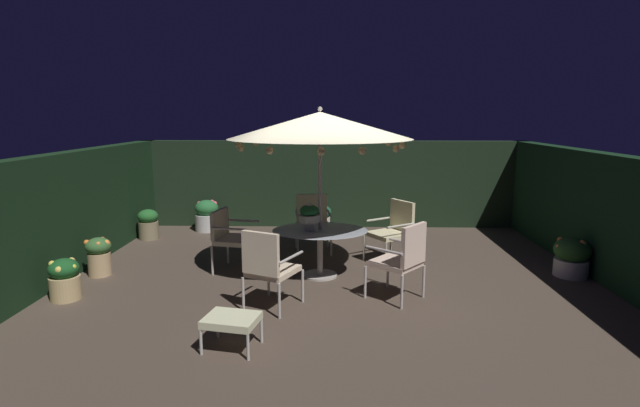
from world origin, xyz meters
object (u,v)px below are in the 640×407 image
at_px(patio_chair_southeast, 268,265).
at_px(potted_plant_left_near, 207,215).
at_px(patio_dining_table, 320,238).
at_px(potted_plant_right_far, 322,216).
at_px(potted_plant_back_right, 65,279).
at_px(potted_plant_back_center, 148,224).
at_px(centerpiece_planter, 309,215).
at_px(potted_plant_front_corner, 99,255).
at_px(patio_chair_northeast, 313,219).
at_px(patio_umbrella, 320,126).
at_px(patio_chair_east, 231,234).
at_px(patio_chair_north, 394,227).
at_px(potted_plant_left_far, 572,256).
at_px(ottoman_footrest, 231,321).
at_px(patio_chair_south, 402,257).

xyz_separation_m(patio_chair_southeast, potted_plant_left_near, (-1.87, 4.24, -0.26)).
distance_m(patio_dining_table, potted_plant_right_far, 3.15).
height_order(potted_plant_back_right, potted_plant_back_center, potted_plant_back_center).
bearing_deg(patio_dining_table, centerpiece_planter, -152.52).
height_order(potted_plant_front_corner, potted_plant_back_center, same).
bearing_deg(potted_plant_left_near, patio_chair_northeast, -32.29).
bearing_deg(potted_plant_right_far, centerpiece_planter, -92.02).
relative_size(patio_umbrella, patio_chair_southeast, 2.58).
bearing_deg(patio_umbrella, patio_chair_southeast, -114.76).
bearing_deg(patio_chair_east, patio_chair_north, 11.30).
bearing_deg(potted_plant_back_center, patio_chair_north, -16.44).
bearing_deg(potted_plant_back_right, potted_plant_left_far, 9.03).
height_order(patio_dining_table, patio_chair_southeast, patio_chair_southeast).
bearing_deg(ottoman_footrest, potted_plant_back_right, 151.99).
height_order(patio_chair_southeast, patio_chair_south, patio_chair_south).
bearing_deg(patio_umbrella, potted_plant_left_far, 1.56).
bearing_deg(potted_plant_left_far, patio_chair_southeast, -162.20).
bearing_deg(potted_plant_back_right, potted_plant_right_far, 51.34).
relative_size(centerpiece_planter, potted_plant_right_far, 0.81).
distance_m(patio_chair_north, potted_plant_back_center, 4.90).
height_order(potted_plant_back_right, potted_plant_right_far, potted_plant_back_right).
distance_m(patio_chair_north, ottoman_footrest, 3.82).
bearing_deg(patio_chair_east, potted_plant_back_right, -146.13).
relative_size(patio_chair_northeast, potted_plant_right_far, 1.94).
bearing_deg(ottoman_footrest, potted_plant_back_center, 119.68).
xyz_separation_m(centerpiece_planter, potted_plant_right_far, (0.11, 3.22, -0.69)).
bearing_deg(potted_plant_left_near, patio_chair_east, -68.01).
xyz_separation_m(patio_chair_south, ottoman_footrest, (-1.98, -1.44, -0.29)).
bearing_deg(centerpiece_planter, patio_chair_northeast, 90.64).
bearing_deg(potted_plant_right_far, patio_chair_east, -115.74).
xyz_separation_m(patio_umbrella, potted_plant_front_corner, (-3.40, -0.05, -1.96)).
distance_m(centerpiece_planter, potted_plant_back_center, 4.07).
relative_size(patio_chair_east, potted_plant_back_right, 1.72).
bearing_deg(potted_plant_back_right, patio_chair_southeast, -5.82).
bearing_deg(patio_dining_table, potted_plant_left_far, 1.56).
distance_m(patio_chair_northeast, potted_plant_right_far, 1.72).
height_order(patio_chair_south, potted_plant_left_near, patio_chair_south).
xyz_separation_m(patio_chair_north, patio_chair_east, (-2.64, -0.53, -0.01)).
xyz_separation_m(centerpiece_planter, potted_plant_left_far, (4.00, 0.19, -0.66)).
relative_size(patio_dining_table, potted_plant_left_far, 2.40).
height_order(patio_chair_south, potted_plant_right_far, patio_chair_south).
height_order(patio_umbrella, patio_chair_north, patio_umbrella).
height_order(patio_chair_east, patio_chair_southeast, patio_chair_southeast).
xyz_separation_m(centerpiece_planter, potted_plant_back_right, (-3.23, -0.96, -0.69)).
bearing_deg(ottoman_footrest, patio_chair_north, 56.79).
distance_m(patio_chair_southeast, potted_plant_front_corner, 3.08).
relative_size(patio_chair_east, patio_chair_southeast, 0.92).
relative_size(centerpiece_planter, patio_chair_east, 0.43).
relative_size(patio_umbrella, potted_plant_left_far, 4.50).
xyz_separation_m(ottoman_footrest, potted_plant_back_right, (-2.52, 1.34, -0.02)).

